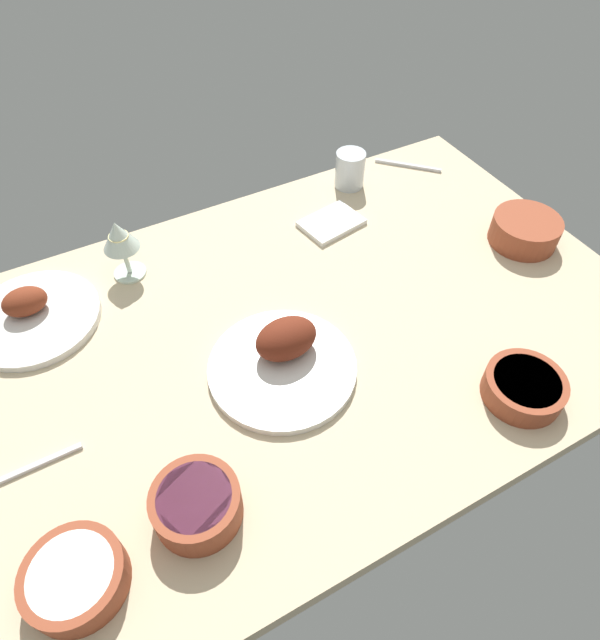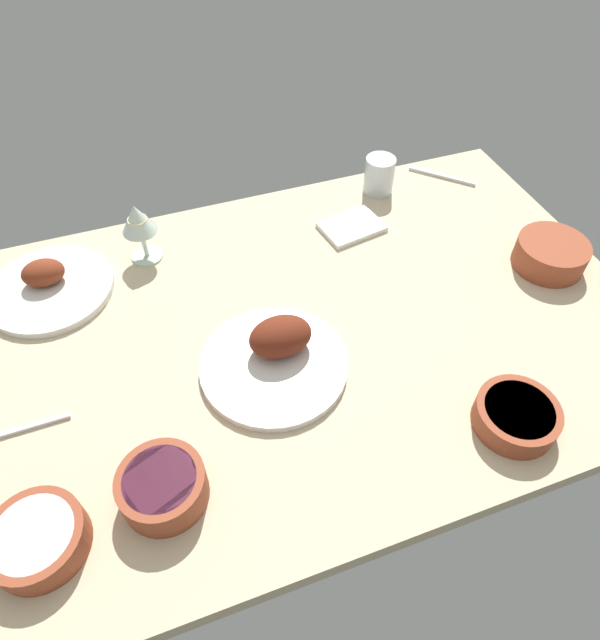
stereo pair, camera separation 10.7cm
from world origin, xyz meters
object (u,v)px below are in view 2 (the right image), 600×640
(plate_near_viewer, at_px, (49,286))
(bowl_cream, at_px, (37,539))
(bowl_sauce, at_px, (516,415))
(bowl_potatoes, at_px, (551,253))
(fork_loose, at_px, (442,176))
(plate_center_main, at_px, (276,355))
(water_tumbler, at_px, (379,175))
(folded_napkin, at_px, (352,227))
(bowl_onions, at_px, (163,486))
(wine_glass, at_px, (138,222))
(spoon_loose, at_px, (19,430))

(plate_near_viewer, xyz_separation_m, bowl_cream, (0.04, 0.55, 0.01))
(bowl_sauce, height_order, bowl_potatoes, bowl_potatoes)
(bowl_sauce, bearing_deg, bowl_potatoes, -133.62)
(bowl_cream, height_order, fork_loose, bowl_cream)
(plate_center_main, height_order, bowl_cream, plate_center_main)
(fork_loose, bearing_deg, bowl_potatoes, 142.89)
(bowl_potatoes, distance_m, water_tumbler, 0.45)
(water_tumbler, bearing_deg, plate_center_main, 46.50)
(bowl_sauce, relative_size, folded_napkin, 1.02)
(bowl_sauce, xyz_separation_m, bowl_onions, (0.59, -0.07, 0.01))
(bowl_sauce, distance_m, fork_loose, 0.74)
(bowl_potatoes, bearing_deg, bowl_cream, 13.67)
(bowl_sauce, xyz_separation_m, wine_glass, (0.53, -0.65, 0.07))
(bowl_cream, bearing_deg, fork_loose, -148.22)
(bowl_potatoes, distance_m, wine_glass, 0.90)
(bowl_onions, xyz_separation_m, wine_glass, (-0.06, -0.57, 0.07))
(plate_center_main, distance_m, bowl_sauce, 0.43)
(plate_center_main, bearing_deg, fork_loose, -144.20)
(bowl_potatoes, height_order, bowl_cream, bowl_potatoes)
(bowl_cream, relative_size, folded_napkin, 1.02)
(plate_near_viewer, bearing_deg, water_tumbler, -173.38)
(plate_near_viewer, bearing_deg, bowl_sauce, 140.71)
(bowl_cream, height_order, spoon_loose, bowl_cream)
(water_tumbler, height_order, folded_napkin, water_tumbler)
(water_tumbler, xyz_separation_m, spoon_loose, (0.88, 0.43, -0.04))
(bowl_sauce, height_order, water_tumbler, water_tumbler)
(bowl_potatoes, height_order, fork_loose, bowl_potatoes)
(bowl_sauce, bearing_deg, plate_center_main, -37.31)
(bowl_onions, bearing_deg, wine_glass, -96.17)
(plate_center_main, relative_size, bowl_potatoes, 1.81)
(bowl_sauce, height_order, fork_loose, bowl_sauce)
(plate_near_viewer, bearing_deg, spoon_loose, 78.47)
(wine_glass, height_order, folded_napkin, wine_glass)
(wine_glass, distance_m, folded_napkin, 0.49)
(fork_loose, bearing_deg, bowl_onions, 81.46)
(plate_near_viewer, relative_size, bowl_sauce, 1.84)
(water_tumbler, distance_m, folded_napkin, 0.18)
(plate_center_main, xyz_separation_m, fork_loose, (-0.60, -0.43, -0.02))
(plate_center_main, bearing_deg, plate_near_viewer, -40.93)
(plate_near_viewer, xyz_separation_m, wine_glass, (-0.21, -0.04, 0.08))
(bowl_sauce, relative_size, water_tumbler, 1.54)
(plate_near_viewer, distance_m, bowl_potatoes, 1.08)
(bowl_sauce, relative_size, bowl_onions, 1.04)
(bowl_cream, distance_m, spoon_loose, 0.22)
(water_tumbler, height_order, fork_loose, water_tumbler)
(plate_center_main, xyz_separation_m, bowl_potatoes, (-0.65, -0.06, 0.01))
(bowl_potatoes, relative_size, spoon_loose, 0.90)
(bowl_sauce, bearing_deg, bowl_onions, -6.98)
(plate_center_main, relative_size, bowl_onions, 2.03)
(fork_loose, bearing_deg, spoon_loose, 66.79)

